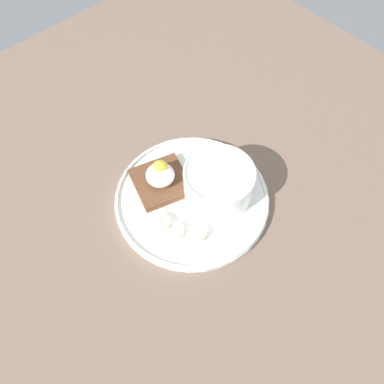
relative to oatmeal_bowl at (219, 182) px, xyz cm
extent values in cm
cube|color=#705A4C|center=(-2.20, -4.35, -5.14)|extent=(120.00, 120.00, 2.00)
cylinder|color=white|center=(-2.20, -4.35, -3.64)|extent=(27.65, 27.65, 1.00)
torus|color=white|center=(-2.20, -4.35, -2.84)|extent=(27.45, 27.45, 0.60)
cylinder|color=white|center=(0.00, 0.00, -0.18)|extent=(12.39, 12.39, 5.93)
torus|color=white|center=(0.00, 0.00, 2.78)|extent=(12.59, 12.59, 0.60)
cylinder|color=#BA6076|center=(0.00, 0.00, -0.56)|extent=(10.99, 10.99, 4.77)
ellipsoid|color=#BA6076|center=(0.00, 0.00, 1.62)|extent=(10.44, 10.44, 1.20)
ellipsoid|color=tan|center=(0.10, 0.85, 1.97)|extent=(1.12, 1.66, 0.69)
ellipsoid|color=#97684C|center=(-0.01, -0.54, 1.89)|extent=(1.27, 0.85, 0.53)
ellipsoid|color=tan|center=(0.10, 0.09, 1.91)|extent=(1.31, 1.57, 0.57)
ellipsoid|color=tan|center=(0.37, -0.02, 2.03)|extent=(1.68, 2.14, 0.80)
cube|color=brown|center=(-8.20, -6.49, -1.93)|extent=(11.93, 11.93, 0.30)
cube|color=brown|center=(-8.20, -6.49, -2.49)|extent=(11.69, 11.69, 1.32)
ellipsoid|color=white|center=(-8.20, -6.49, -0.20)|extent=(5.15, 5.13, 3.25)
sphere|color=yellow|center=(-8.80, -5.89, 0.71)|extent=(2.92, 2.92, 2.92)
cylinder|color=#F2EAB3|center=(3.88, -8.53, -2.59)|extent=(4.33, 4.36, 1.33)
cylinder|color=#BCB68B|center=(3.88, -8.53, -2.17)|extent=(0.78, 0.78, 0.21)
cylinder|color=beige|center=(0.94, -10.99, -2.59)|extent=(3.81, 3.87, 1.32)
cylinder|color=#B5AE94|center=(0.94, -10.99, -2.14)|extent=(0.68, 0.69, 0.20)
cylinder|color=beige|center=(-1.65, -11.95, -2.34)|extent=(3.63, 3.77, 1.83)
cylinder|color=#B9AE87|center=(-1.65, -11.95, -1.66)|extent=(0.65, 0.66, 0.21)
camera|label=1|loc=(27.50, -31.73, 61.74)|focal=40.00mm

